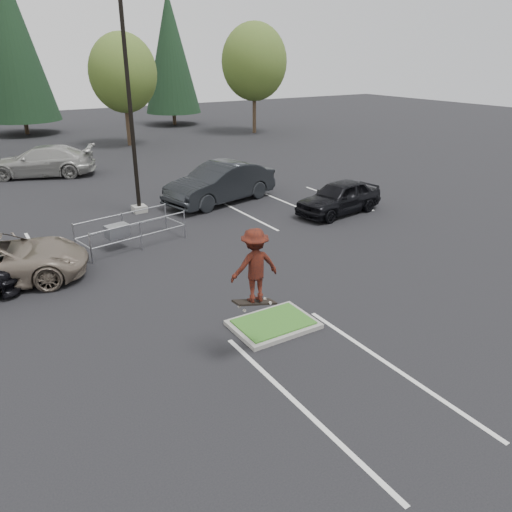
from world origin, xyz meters
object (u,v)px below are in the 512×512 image
light_pole (130,110)px  car_r_charc (220,183)px  decid_d (254,64)px  conif_b (12,40)px  car_r_black (340,197)px  car_far_silver (43,161)px  conif_c (170,53)px  skateboarder (255,266)px  cart_corral (121,230)px  decid_c (123,76)px

light_pole → car_r_charc: 5.41m
decid_d → conif_b: size_ratio=0.65×
car_r_black → car_far_silver: car_far_silver is taller
conif_c → car_far_silver: conif_c is taller
light_pole → conif_b: 28.69m
skateboarder → cart_corral: bearing=-80.9°
cart_corral → decid_c: bearing=60.4°
conif_c → car_r_charc: (-9.50, -28.00, -5.89)m
decid_c → cart_corral: 23.64m
decid_c → car_far_silver: bearing=-134.9°
decid_c → conif_b: size_ratio=0.58×
light_pole → cart_corral: 6.00m
cart_corral → skateboarder: size_ratio=2.11×
conif_b → conif_c: bearing=-4.1°
skateboarder → car_r_black: skateboarder is taller
light_pole → car_far_silver: size_ratio=1.65×
conif_b → car_far_silver: bearing=-95.6°
conif_b → cart_corral: bearing=-92.9°
car_r_charc → car_r_black: 5.88m
car_far_silver → decid_c: bearing=157.1°
decid_c → car_r_black: (2.28, -22.83, -4.50)m
cart_corral → car_far_silver: 14.08m
conif_c → car_r_black: (-5.73, -32.50, -6.10)m
skateboarder → car_r_charc: 13.82m
car_far_silver → skateboarder: bearing=23.5°
conif_b → car_r_black: conif_b is taller
decid_c → car_r_charc: size_ratio=1.44×
decid_d → skateboarder: decid_d is taller
car_far_silver → decid_d: bearing=134.8°
decid_c → cart_corral: decid_c is taller
cart_corral → decid_d: bearing=38.4°
car_r_charc → car_far_silver: car_r_charc is taller
decid_d → car_r_black: size_ratio=2.14×
conif_b → skateboarder: (-1.20, -41.50, -5.43)m
cart_corral → light_pole: bearing=52.0°
cart_corral → skateboarder: skateboarder is taller
conif_b → car_r_charc: conif_b is taller
car_r_black → decid_c: bearing=177.7°
skateboarder → car_r_charc: (5.70, 12.50, -1.46)m
light_pole → skateboarder: 13.28m
conif_b → conif_c: 14.07m
decid_d → light_pole: bearing=-133.7°
conif_b → car_far_silver: conif_b is taller
conif_c → car_far_silver: size_ratio=2.04×
conif_b → cart_corral: size_ratio=3.48×
conif_b → decid_d: bearing=-29.5°
cart_corral → car_far_silver: size_ratio=0.68×
conif_b → car_far_silver: size_ratio=2.37×
cart_corral → skateboarder: 9.09m
cart_corral → car_r_black: bearing=-15.7°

